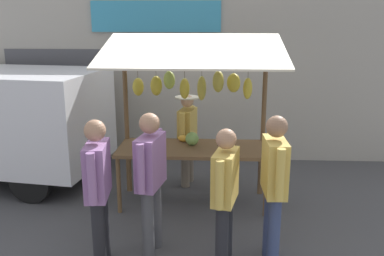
{
  "coord_description": "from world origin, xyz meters",
  "views": [
    {
      "loc": [
        -0.29,
        5.91,
        2.72
      ],
      "look_at": [
        0.0,
        0.3,
        1.25
      ],
      "focal_mm": 39.39,
      "sensor_mm": 36.0,
      "label": 1
    }
  ],
  "objects_px": {
    "market_stall": "(193,101)",
    "shopper_in_grey_tee": "(225,190)",
    "shopper_with_ponytail": "(98,183)",
    "shopper_with_shopping_bag": "(274,179)",
    "vendor_with_sunhat": "(187,133)",
    "shopper_in_striped_shirt": "(151,174)"
  },
  "relations": [
    {
      "from": "shopper_with_shopping_bag",
      "to": "shopper_in_striped_shirt",
      "type": "bearing_deg",
      "value": 82.99
    },
    {
      "from": "shopper_in_striped_shirt",
      "to": "market_stall",
      "type": "bearing_deg",
      "value": -4.4
    },
    {
      "from": "shopper_in_grey_tee",
      "to": "shopper_in_striped_shirt",
      "type": "bearing_deg",
      "value": 86.27
    },
    {
      "from": "shopper_with_shopping_bag",
      "to": "shopper_with_ponytail",
      "type": "bearing_deg",
      "value": 93.13
    },
    {
      "from": "market_stall",
      "to": "shopper_in_grey_tee",
      "type": "distance_m",
      "value": 1.9
    },
    {
      "from": "vendor_with_sunhat",
      "to": "shopper_in_striped_shirt",
      "type": "height_order",
      "value": "shopper_in_striped_shirt"
    },
    {
      "from": "shopper_with_shopping_bag",
      "to": "shopper_with_ponytail",
      "type": "height_order",
      "value": "shopper_with_shopping_bag"
    },
    {
      "from": "shopper_with_ponytail",
      "to": "shopper_with_shopping_bag",
      "type": "bearing_deg",
      "value": -90.59
    },
    {
      "from": "shopper_in_grey_tee",
      "to": "shopper_with_ponytail",
      "type": "relative_size",
      "value": 0.95
    },
    {
      "from": "vendor_with_sunhat",
      "to": "shopper_with_shopping_bag",
      "type": "bearing_deg",
      "value": 37.73
    },
    {
      "from": "shopper_in_striped_shirt",
      "to": "shopper_in_grey_tee",
      "type": "bearing_deg",
      "value": -95.6
    },
    {
      "from": "shopper_in_striped_shirt",
      "to": "shopper_in_grey_tee",
      "type": "xyz_separation_m",
      "value": [
        -0.84,
        0.25,
        -0.07
      ]
    },
    {
      "from": "shopper_in_striped_shirt",
      "to": "shopper_with_shopping_bag",
      "type": "xyz_separation_m",
      "value": [
        -1.38,
        0.12,
        0.01
      ]
    },
    {
      "from": "market_stall",
      "to": "vendor_with_sunhat",
      "type": "distance_m",
      "value": 0.96
    },
    {
      "from": "shopper_in_striped_shirt",
      "to": "shopper_with_ponytail",
      "type": "xyz_separation_m",
      "value": [
        0.53,
        0.29,
        -0.01
      ]
    },
    {
      "from": "market_stall",
      "to": "shopper_in_grey_tee",
      "type": "xyz_separation_m",
      "value": [
        -0.44,
        1.74,
        -0.63
      ]
    },
    {
      "from": "shopper_with_ponytail",
      "to": "vendor_with_sunhat",
      "type": "bearing_deg",
      "value": -23.78
    },
    {
      "from": "shopper_in_striped_shirt",
      "to": "shopper_with_ponytail",
      "type": "distance_m",
      "value": 0.61
    },
    {
      "from": "vendor_with_sunhat",
      "to": "shopper_with_shopping_bag",
      "type": "relative_size",
      "value": 0.89
    },
    {
      "from": "vendor_with_sunhat",
      "to": "shopper_with_shopping_bag",
      "type": "height_order",
      "value": "shopper_with_shopping_bag"
    },
    {
      "from": "shopper_in_striped_shirt",
      "to": "shopper_with_ponytail",
      "type": "relative_size",
      "value": 1.01
    },
    {
      "from": "shopper_in_grey_tee",
      "to": "vendor_with_sunhat",
      "type": "bearing_deg",
      "value": 25.6
    }
  ]
}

